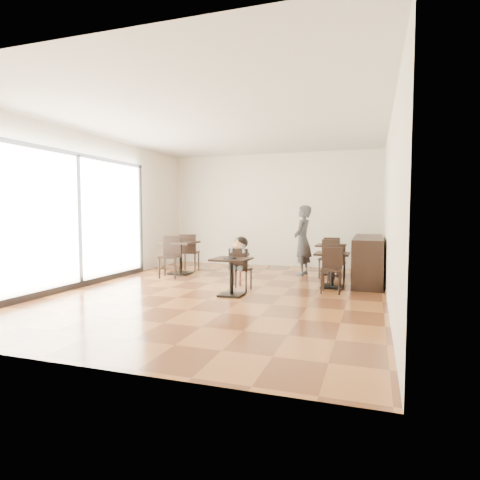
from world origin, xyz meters
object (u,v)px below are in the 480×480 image
at_px(child, 241,264).
at_px(adult_patron, 303,240).
at_px(child_chair, 241,269).
at_px(cafe_table_left, 180,258).
at_px(child_table, 231,277).
at_px(cafe_table_back, 331,260).
at_px(chair_mid_a, 336,263).
at_px(chair_mid_b, 331,270).
at_px(chair_left_a, 190,252).
at_px(chair_back_a, 333,254).
at_px(cafe_table_mid, 332,270).
at_px(chair_back_b, 328,259).
at_px(chair_left_b, 170,257).

distance_m(child, adult_patron, 2.44).
distance_m(child_chair, cafe_table_left, 2.55).
distance_m(child_chair, child, 0.11).
xyz_separation_m(child_table, adult_patron, (0.84, 2.82, 0.50)).
bearing_deg(cafe_table_back, child, -120.00).
xyz_separation_m(child, chair_mid_a, (1.72, 1.41, -0.10)).
relative_size(chair_mid_b, chair_left_a, 0.88).
relative_size(cafe_table_left, chair_mid_b, 0.94).
xyz_separation_m(child_chair, chair_back_a, (1.49, 3.12, 0.03)).
distance_m(adult_patron, cafe_table_back, 0.86).
distance_m(chair_mid_b, chair_left_a, 4.17).
bearing_deg(chair_left_a, cafe_table_back, 179.08).
relative_size(child_chair, cafe_table_back, 1.13).
relative_size(cafe_table_mid, chair_back_b, 0.80).
relative_size(child_chair, chair_mid_a, 0.98).
xyz_separation_m(child_table, chair_mid_b, (1.72, 0.86, 0.08)).
height_order(cafe_table_left, chair_mid_b, chair_mid_b).
distance_m(child_table, chair_back_a, 3.96).
bearing_deg(cafe_table_back, chair_mid_a, -78.59).
xyz_separation_m(child, chair_back_b, (1.49, 2.02, -0.08)).
height_order(child_chair, child, child).
bearing_deg(child_chair, chair_left_b, -24.15).
height_order(chair_mid_b, chair_left_b, chair_left_b).
bearing_deg(child, cafe_table_left, 144.52).
bearing_deg(child_table, chair_back_a, 67.98).
relative_size(chair_mid_b, chair_left_b, 0.88).
distance_m(child, chair_mid_a, 2.23).
distance_m(adult_patron, chair_mid_b, 2.19).
relative_size(chair_mid_a, chair_mid_b, 1.00).
distance_m(adult_patron, chair_back_b, 0.81).
xyz_separation_m(adult_patron, chair_back_a, (0.65, 0.85, -0.41)).
xyz_separation_m(child_table, chair_back_a, (1.49, 3.67, 0.10)).
height_order(chair_left_a, chair_left_b, same).
bearing_deg(child, chair_mid_b, 10.36).
xyz_separation_m(adult_patron, cafe_table_mid, (0.84, -1.41, -0.50)).
distance_m(cafe_table_left, cafe_table_back, 3.73).
height_order(cafe_table_left, chair_left_b, chair_left_b).
relative_size(cafe_table_mid, cafe_table_left, 0.88).
xyz_separation_m(chair_mid_a, chair_back_b, (-0.23, 0.61, 0.02)).
relative_size(chair_left_a, chair_back_a, 1.09).
height_order(child_table, cafe_table_left, cafe_table_left).
bearing_deg(chair_back_b, adult_patron, 165.95).
distance_m(child, chair_back_a, 3.46).
bearing_deg(cafe_table_back, cafe_table_left, -163.00).
distance_m(child_chair, adult_patron, 2.46).
xyz_separation_m(adult_patron, cafe_table_back, (0.65, 0.30, -0.48)).
relative_size(cafe_table_mid, chair_mid_a, 0.83).
bearing_deg(cafe_table_left, child_chair, -35.48).
height_order(child_chair, adult_patron, adult_patron).
bearing_deg(chair_mid_b, child, -170.70).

